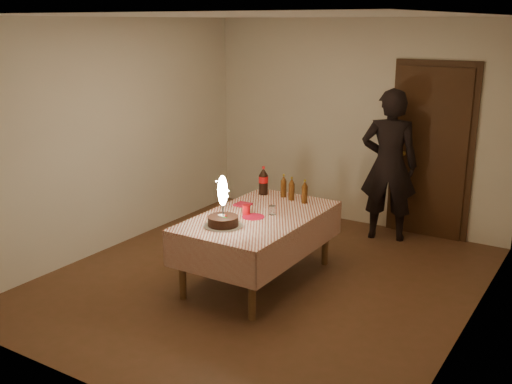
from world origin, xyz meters
TOP-DOWN VIEW (x-y plane):
  - ground at (0.00, 0.00)m, footprint 4.00×4.50m
  - room_shell at (0.03, 0.08)m, footprint 4.04×4.54m
  - dining_table at (-0.03, -0.03)m, footprint 1.02×1.72m
  - birthday_cake at (-0.14, -0.49)m, footprint 0.36×0.36m
  - red_plate at (-0.04, -0.12)m, footprint 0.22×0.22m
  - red_cup at (-0.14, -0.09)m, footprint 0.08×0.08m
  - clear_cup at (0.07, 0.05)m, footprint 0.07×0.07m
  - napkin_stack at (-0.34, 0.15)m, footprint 0.15×0.15m
  - cola_bottle at (-0.38, 0.62)m, footprint 0.10×0.10m
  - amber_bottle_left at (-0.14, 0.66)m, footprint 0.06×0.06m
  - amber_bottle_right at (0.16, 0.57)m, footprint 0.06×0.06m
  - amber_bottle_mid at (-0.01, 0.60)m, footprint 0.06×0.06m
  - photographer at (0.62, 1.85)m, footprint 0.76×0.60m

SIDE VIEW (x-z plane):
  - ground at x=0.00m, z-range -0.01..0.01m
  - dining_table at x=-0.03m, z-range 0.26..0.96m
  - red_plate at x=-0.04m, z-range 0.70..0.71m
  - napkin_stack at x=-0.34m, z-range 0.70..0.72m
  - clear_cup at x=0.07m, z-range 0.70..0.79m
  - red_cup at x=-0.14m, z-range 0.70..0.80m
  - birthday_cake at x=-0.14m, z-range 0.57..1.06m
  - amber_bottle_left at x=-0.14m, z-range 0.69..0.95m
  - amber_bottle_right at x=0.16m, z-range 0.69..0.95m
  - amber_bottle_mid at x=-0.01m, z-range 0.69..0.95m
  - cola_bottle at x=-0.38m, z-range 0.70..1.01m
  - photographer at x=0.62m, z-range 0.00..1.82m
  - room_shell at x=0.03m, z-range 0.34..2.96m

